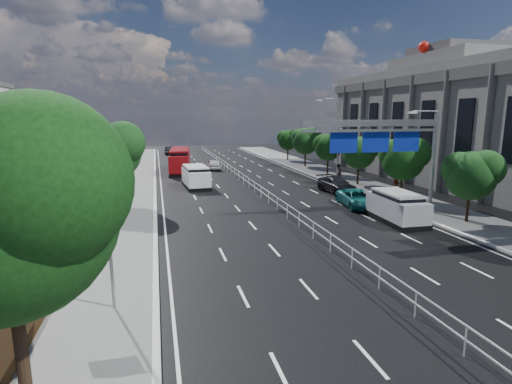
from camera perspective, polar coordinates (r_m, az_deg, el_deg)
name	(u,v)px	position (r m, az deg, el deg)	size (l,w,h in m)	color
ground	(369,282)	(18.47, 15.79, -12.29)	(160.00, 160.00, 0.00)	black
sidewalk_near	(86,312)	(16.49, -23.15, -15.47)	(5.00, 140.00, 0.14)	slate
kerb_near	(156,304)	(16.25, -14.10, -15.27)	(0.25, 140.00, 0.15)	silver
median_fence	(250,184)	(38.70, -0.83, 1.14)	(0.05, 85.00, 1.02)	silver
hedge_near	(62,261)	(21.26, -25.99, -8.84)	(1.00, 36.00, 0.44)	black
toilet_sign	(96,236)	(15.38, -21.94, -5.79)	(1.62, 0.18, 4.34)	gray
overhead_gantry	(387,138)	(29.15, 18.15, 7.40)	(10.24, 0.38, 7.45)	gray
streetlight_far	(336,133)	(44.97, 11.38, 8.33)	(2.78, 2.40, 9.00)	gray
civic_hall	(466,123)	(48.92, 27.82, 8.73)	(14.40, 36.00, 14.35)	slate
near_tree_big	(5,199)	(10.81, -32.17, -0.89)	(5.72, 5.33, 7.71)	black
near_tree_back	(113,148)	(32.84, -19.75, 5.91)	(4.84, 4.51, 6.69)	black
far_tree_c	(472,173)	(29.64, 28.48, 2.42)	(3.52, 3.28, 4.94)	black
far_tree_d	(404,157)	(35.45, 20.38, 4.71)	(3.85, 3.59, 5.34)	black
far_tree_e	(360,151)	(41.84, 14.58, 5.73)	(3.63, 3.38, 5.13)	black
far_tree_f	(329,146)	(48.54, 10.34, 6.51)	(3.52, 3.28, 5.02)	black
far_tree_g	(306,140)	(55.42, 7.15, 7.42)	(3.96, 3.69, 5.45)	black
far_tree_h	(288,139)	(62.48, 4.64, 7.57)	(3.41, 3.18, 4.91)	black
white_minivan	(196,177)	(40.03, -8.58, 2.15)	(2.53, 5.17, 2.18)	black
red_bus	(180,160)	(51.22, -10.79, 4.52)	(3.28, 9.99, 2.93)	black
near_car_silver	(213,164)	(53.01, -6.13, 3.94)	(1.59, 3.95, 1.35)	silver
near_car_dark	(170,150)	(74.60, -12.14, 5.86)	(1.58, 4.54, 1.50)	black
silver_minivan	(397,207)	(28.57, 19.47, -2.06)	(2.30, 5.05, 2.06)	black
parked_car_teal	(358,198)	(32.38, 14.31, -0.90)	(2.23, 4.83, 1.34)	#166361
parked_car_dark	(337,185)	(37.85, 11.44, 1.00)	(2.01, 4.96, 1.44)	black
pedestrian_a	(396,179)	(40.37, 19.38, 1.79)	(0.72, 0.47, 1.96)	gray
pedestrian_b	(338,173)	(42.52, 11.64, 2.63)	(0.95, 0.74, 1.96)	gray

